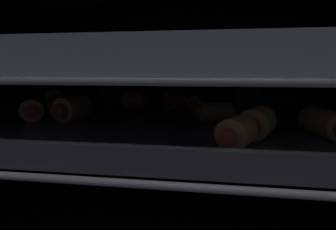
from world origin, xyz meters
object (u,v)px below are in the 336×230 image
(pig_in_blanket_lower_4, at_px, (111,94))
(pig_in_blanket_lower_10, at_px, (34,109))
(pig_in_blanket_upper_3, at_px, (24,54))
(pig_in_blanket_lower_2, at_px, (246,96))
(pig_in_blanket_upper_1, at_px, (176,58))
(pig_in_blanket_lower_6, at_px, (176,101))
(pig_in_blanket_lower_7, at_px, (134,100))
(oven_rack_upper, at_px, (163,76))
(pig_in_blanket_lower_0, at_px, (56,99))
(pig_in_blanket_lower_9, at_px, (215,112))
(pig_in_blanket_lower_8, at_px, (73,108))
(pig_in_blanket_lower_1, at_px, (237,132))
(baking_tray_lower, at_px, (163,120))
(pig_in_blanket_lower_3, at_px, (256,123))
(baking_tray_upper, at_px, (163,69))
(pig_in_blanket_upper_5, at_px, (198,52))
(oven_rack_lower, at_px, (163,126))
(pig_in_blanket_upper_4, at_px, (291,56))
(pig_in_blanket_upper_6, at_px, (257,55))
(pig_in_blanket_upper_2, at_px, (296,55))
(pig_in_blanket_lower_5, at_px, (198,102))
(pig_in_blanket_lower_11, at_px, (324,123))

(pig_in_blanket_lower_4, distance_m, pig_in_blanket_lower_10, 0.19)
(pig_in_blanket_lower_4, relative_size, pig_in_blanket_upper_3, 1.07)
(pig_in_blanket_lower_2, relative_size, pig_in_blanket_upper_1, 1.11)
(pig_in_blanket_lower_6, relative_size, pig_in_blanket_lower_7, 0.99)
(oven_rack_upper, bearing_deg, pig_in_blanket_lower_4, 132.81)
(pig_in_blanket_upper_3, bearing_deg, pig_in_blanket_lower_6, 29.91)
(pig_in_blanket_lower_0, distance_m, pig_in_blanket_lower_4, 0.11)
(pig_in_blanket_lower_4, relative_size, pig_in_blanket_lower_9, 0.98)
(pig_in_blanket_lower_2, height_order, pig_in_blanket_lower_8, pig_in_blanket_lower_2)
(pig_in_blanket_lower_1, distance_m, pig_in_blanket_upper_1, 0.25)
(baking_tray_lower, xyz_separation_m, pig_in_blanket_lower_3, (0.11, -0.10, 0.02))
(baking_tray_upper, bearing_deg, pig_in_blanket_lower_0, 166.23)
(pig_in_blanket_lower_7, height_order, oven_rack_upper, oven_rack_upper)
(pig_in_blanket_lower_7, distance_m, pig_in_blanket_lower_8, 0.12)
(pig_in_blanket_lower_4, height_order, pig_in_blanket_upper_5, pig_in_blanket_upper_5)
(pig_in_blanket_lower_8, distance_m, pig_in_blanket_lower_9, 0.19)
(pig_in_blanket_lower_6, relative_size, oven_rack_upper, 0.09)
(oven_rack_lower, height_order, pig_in_blanket_upper_5, pig_in_blanket_upper_5)
(pig_in_blanket_lower_3, bearing_deg, pig_in_blanket_lower_7, 136.36)
(pig_in_blanket_lower_8, relative_size, pig_in_blanket_upper_3, 1.24)
(baking_tray_lower, height_order, pig_in_blanket_lower_10, pig_in_blanket_lower_10)
(pig_in_blanket_upper_1, relative_size, pig_in_blanket_upper_4, 1.06)
(pig_in_blanket_lower_7, relative_size, pig_in_blanket_upper_6, 0.90)
(pig_in_blanket_lower_0, distance_m, pig_in_blanket_lower_2, 0.35)
(baking_tray_upper, bearing_deg, pig_in_blanket_lower_2, 44.22)
(pig_in_blanket_lower_6, distance_m, pig_in_blanket_lower_7, 0.07)
(pig_in_blanket_lower_6, distance_m, pig_in_blanket_upper_1, 0.08)
(pig_in_blanket_lower_1, bearing_deg, pig_in_blanket_lower_8, 155.16)
(pig_in_blanket_lower_2, height_order, pig_in_blanket_lower_4, same)
(pig_in_blanket_lower_2, xyz_separation_m, pig_in_blanket_lower_9, (-0.07, -0.16, -0.00))
(pig_in_blanket_lower_7, xyz_separation_m, pig_in_blanket_upper_4, (0.25, 0.00, 0.07))
(pig_in_blanket_lower_3, distance_m, oven_rack_upper, 0.15)
(oven_rack_lower, xyz_separation_m, pig_in_blanket_lower_1, (0.08, -0.13, 0.03))
(pig_in_blanket_upper_1, bearing_deg, pig_in_blanket_lower_0, -168.20)
(pig_in_blanket_lower_7, relative_size, pig_in_blanket_upper_3, 0.96)
(oven_rack_lower, bearing_deg, pig_in_blanket_lower_10, -165.35)
(pig_in_blanket_lower_2, distance_m, baking_tray_upper, 0.20)
(oven_rack_lower, relative_size, baking_tray_lower, 1.10)
(pig_in_blanket_upper_2, bearing_deg, pig_in_blanket_lower_8, -172.68)
(pig_in_blanket_lower_5, bearing_deg, pig_in_blanket_lower_7, -168.93)
(pig_in_blanket_upper_2, bearing_deg, pig_in_blanket_lower_1, -124.25)
(pig_in_blanket_upper_3, bearing_deg, pig_in_blanket_lower_5, 28.90)
(oven_rack_lower, distance_m, pig_in_blanket_lower_5, 0.10)
(baking_tray_upper, bearing_deg, pig_in_blanket_lower_11, -25.34)
(pig_in_blanket_upper_2, height_order, pig_in_blanket_upper_6, same)
(pig_in_blanket_lower_2, bearing_deg, pig_in_blanket_upper_2, -76.63)
(baking_tray_upper, height_order, pig_in_blanket_upper_5, pig_in_blanket_upper_5)
(pig_in_blanket_lower_11, relative_size, pig_in_blanket_upper_3, 1.26)
(pig_in_blanket_lower_2, bearing_deg, baking_tray_lower, -135.78)
(baking_tray_lower, relative_size, pig_in_blanket_lower_10, 8.61)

